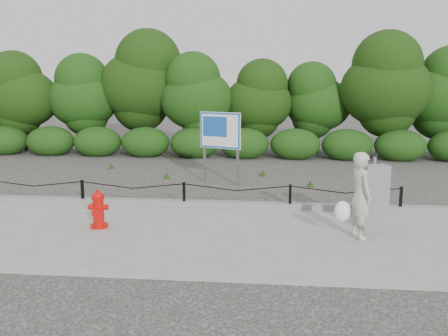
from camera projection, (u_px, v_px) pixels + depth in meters
The scene contains 9 objects.
ground at pixel (184, 210), 11.32m from camera, with size 90.00×90.00×0.00m, color #2D2B28.
sidewalk at pixel (166, 235), 9.36m from camera, with size 14.00×4.00×0.08m, color gray.
curb at pixel (185, 203), 11.35m from camera, with size 14.00×0.22×0.14m, color slate.
chain_barrier at pixel (184, 191), 11.24m from camera, with size 10.06×0.06×0.60m.
treeline at pixel (229, 90), 19.57m from camera, with size 20.42×3.95×5.03m.
fire_hydrant at pixel (98, 210), 9.67m from camera, with size 0.41×0.42×0.78m.
pedestrian at pixel (359, 196), 8.97m from camera, with size 0.78×0.70×1.67m.
utility_cabinet at pixel (374, 197), 9.54m from camera, with size 0.56×0.42×1.45m.
advertising_sign at pixel (220, 134), 13.88m from camera, with size 1.25×0.57×2.13m.
Camera 1 is at (2.01, -10.80, 3.08)m, focal length 38.00 mm.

